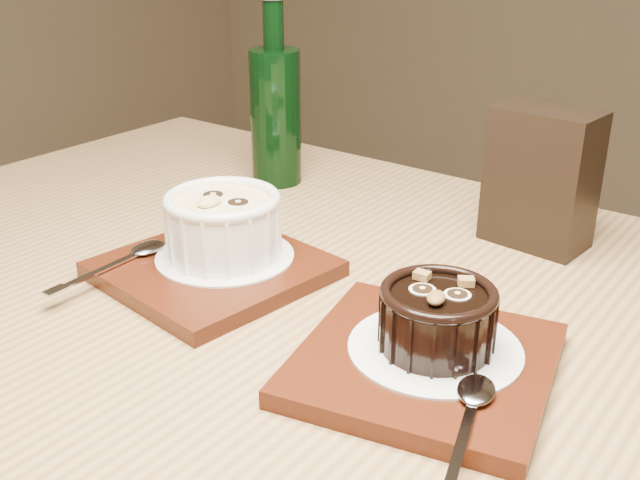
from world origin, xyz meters
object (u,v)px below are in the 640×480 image
(ramekin_dark, at_px, (437,315))
(green_bottle, at_px, (276,112))
(ramekin_white, at_px, (223,222))
(tray_right, at_px, (424,364))
(condiment_stand, at_px, (541,178))
(tray_left, at_px, (213,269))
(table, at_px, (328,415))

(ramekin_dark, height_order, green_bottle, green_bottle)
(ramekin_white, xyz_separation_m, ramekin_dark, (0.24, -0.04, -0.01))
(ramekin_white, height_order, tray_right, ramekin_white)
(condiment_stand, height_order, green_bottle, green_bottle)
(tray_left, height_order, tray_right, same)
(tray_left, bearing_deg, condiment_stand, 47.84)
(tray_left, bearing_deg, green_bottle, 114.48)
(tray_left, xyz_separation_m, green_bottle, (-0.11, 0.25, 0.08))
(table, xyz_separation_m, tray_left, (-0.14, 0.02, 0.10))
(green_bottle, bearing_deg, tray_right, -38.80)
(ramekin_dark, xyz_separation_m, condiment_stand, (-0.02, 0.27, 0.03))
(tray_right, distance_m, green_bottle, 0.45)
(table, xyz_separation_m, tray_right, (0.10, -0.02, 0.10))
(table, relative_size, ramekin_white, 11.49)
(tray_left, bearing_deg, tray_right, -7.89)
(ramekin_dark, height_order, condiment_stand, condiment_stand)
(tray_right, bearing_deg, condiment_stand, 93.02)
(condiment_stand, bearing_deg, tray_right, -86.98)
(tray_right, bearing_deg, green_bottle, 141.20)
(condiment_stand, bearing_deg, ramekin_dark, -86.34)
(table, relative_size, tray_right, 6.89)
(table, xyz_separation_m, ramekin_white, (-0.14, 0.03, 0.14))
(table, distance_m, tray_left, 0.17)
(ramekin_white, relative_size, tray_right, 0.60)
(tray_left, height_order, ramekin_white, ramekin_white)
(table, bearing_deg, ramekin_white, 167.73)
(tray_right, distance_m, ramekin_dark, 0.04)
(ramekin_dark, distance_m, condiment_stand, 0.27)
(tray_left, height_order, green_bottle, green_bottle)
(green_bottle, bearing_deg, condiment_stand, -0.55)
(table, height_order, green_bottle, green_bottle)
(table, bearing_deg, tray_right, -10.29)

